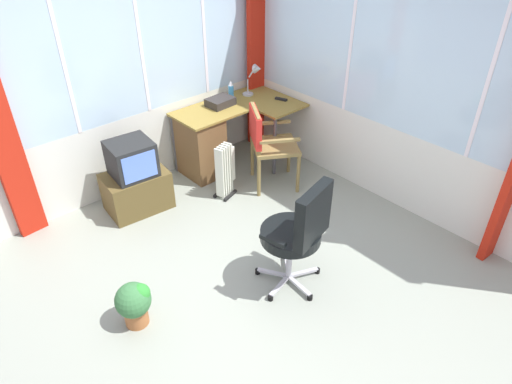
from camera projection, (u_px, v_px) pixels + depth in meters
ground at (252, 290)px, 3.92m from camera, size 4.96×5.21×0.06m
north_window_panel at (108, 79)px, 4.49m from camera, size 3.96×0.07×2.56m
east_window_panel at (409, 88)px, 4.30m from camera, size 0.07×4.21×2.56m
curtain_corner at (257, 48)px, 5.48m from camera, size 0.26×0.07×2.46m
desk at (206, 141)px, 5.26m from camera, size 1.38×0.91×0.75m
desk_lamp at (255, 75)px, 5.40m from camera, size 0.23×0.20×0.38m
tv_remote at (281, 99)px, 5.39m from camera, size 0.09×0.16×0.02m
spray_bottle at (231, 90)px, 5.38m from camera, size 0.06×0.06×0.22m
paper_tray at (220, 102)px, 5.23m from camera, size 0.32×0.25×0.09m
wooden_armchair at (264, 137)px, 4.91m from camera, size 0.66×0.66×0.93m
office_chair at (299, 229)px, 3.60m from camera, size 0.62×0.57×1.02m
tv_on_stand at (135, 180)px, 4.68m from camera, size 0.68×0.50×0.78m
space_heater at (226, 170)px, 4.91m from camera, size 0.29×0.23×0.62m
potted_plant at (134, 302)px, 3.47m from camera, size 0.28×0.28×0.39m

